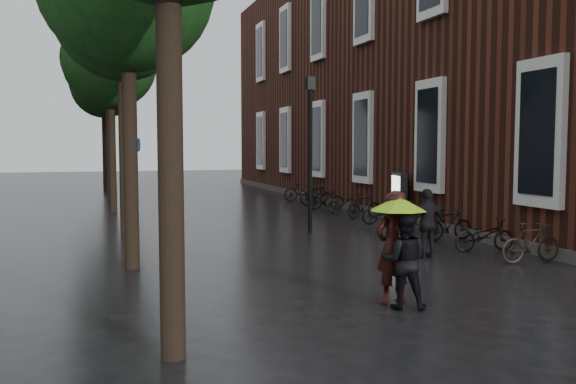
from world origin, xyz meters
name	(u,v)px	position (x,y,z in m)	size (l,w,h in m)	color
ground	(489,350)	(0.00, 0.00, 0.00)	(120.00, 120.00, 0.00)	black
brick_building	(424,77)	(10.47, 19.46, 5.99)	(10.20, 33.20, 12.00)	#38160F
street_trees	(114,42)	(-3.99, 15.91, 6.34)	(4.33, 34.03, 8.91)	black
person_burgundy	(393,247)	(-0.08, 2.55, 0.97)	(0.71, 0.46, 1.93)	black
person_black	(404,261)	(-0.06, 2.21, 0.79)	(0.77, 0.60, 1.59)	black
lime_umbrella	(398,203)	(-0.05, 2.44, 1.73)	(0.97, 0.97, 1.44)	black
pedestrian_walking	(428,223)	(2.72, 6.07, 0.83)	(0.98, 0.41, 1.67)	black
parked_bicycles	(374,208)	(4.67, 12.92, 0.46)	(1.93, 16.75, 1.04)	black
ad_lightbox	(399,198)	(5.23, 12.14, 0.89)	(0.27, 1.17, 1.77)	black
lamp_post	(310,139)	(1.48, 10.87, 2.89)	(0.25, 0.25, 4.77)	black
cycle_sign	(137,163)	(-3.07, 18.78, 1.98)	(0.16, 0.54, 3.00)	#262628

